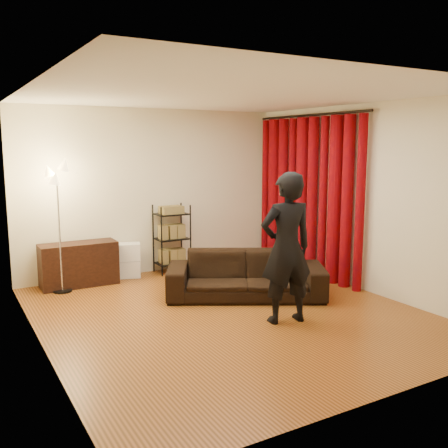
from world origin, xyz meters
TOP-DOWN VIEW (x-y plane):
  - floor at (0.00, 0.00)m, footprint 5.00×5.00m
  - ceiling at (0.00, 0.00)m, footprint 5.00×5.00m
  - wall_back at (0.00, 2.50)m, footprint 5.00×0.00m
  - wall_front at (0.00, -2.50)m, footprint 5.00×0.00m
  - wall_left at (-2.25, 0.00)m, footprint 0.00×5.00m
  - wall_right at (2.25, 0.00)m, footprint 0.00×5.00m
  - curtain_rod at (2.15, 1.12)m, footprint 0.04×2.65m
  - curtain at (2.13, 1.12)m, footprint 0.22×2.65m
  - sofa at (0.56, 0.49)m, footprint 2.30×1.80m
  - person at (0.45, -0.58)m, footprint 0.72×0.53m
  - media_cabinet at (-1.33, 2.23)m, footprint 1.13×0.43m
  - storage_boxes at (-0.50, 2.31)m, footprint 0.40×0.35m
  - wire_shelf at (0.23, 2.28)m, footprint 0.61×0.53m
  - floor_lamp at (-1.63, 2.02)m, footprint 0.43×0.43m

SIDE VIEW (x-z plane):
  - floor at x=0.00m, z-range 0.00..0.00m
  - storage_boxes at x=-0.50m, z-range 0.00..0.56m
  - sofa at x=0.56m, z-range 0.00..0.63m
  - media_cabinet at x=-1.33m, z-range 0.00..0.66m
  - wire_shelf at x=0.23m, z-range 0.00..1.14m
  - person at x=0.45m, z-range 0.00..1.81m
  - floor_lamp at x=-1.63m, z-range 0.00..1.84m
  - curtain at x=2.13m, z-range 0.00..2.55m
  - wall_back at x=0.00m, z-range -1.15..3.85m
  - wall_front at x=0.00m, z-range -1.15..3.85m
  - wall_left at x=-2.25m, z-range -1.15..3.85m
  - wall_right at x=2.25m, z-range -1.15..3.85m
  - curtain_rod at x=2.15m, z-range 2.56..2.60m
  - ceiling at x=0.00m, z-range 2.70..2.70m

